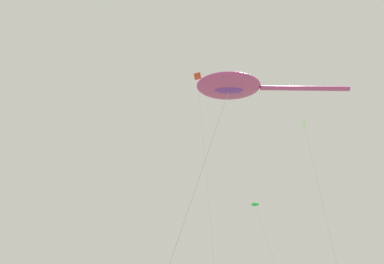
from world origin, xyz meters
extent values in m
ellipsoid|color=#CC3899|center=(3.25, 8.06, 17.27)|extent=(5.33, 5.49, 0.98)
cylinder|color=#CC3899|center=(7.14, 3.74, 17.12)|extent=(4.79, 5.26, 0.35)
ellipsoid|color=purple|center=(3.25, 8.06, 16.83)|extent=(1.93, 2.04, 0.35)
cylinder|color=#B2B2B7|center=(2.08, 10.81, 8.39)|extent=(2.37, 5.54, 16.79)
cube|color=white|center=(11.43, 5.63, 17.28)|extent=(0.81, 0.62, 0.78)
cylinder|color=#B2B2B7|center=(10.83, 5.93, 8.64)|extent=(1.23, 0.63, 17.28)
ellipsoid|color=green|center=(10.61, 11.12, 10.94)|extent=(0.71, 0.78, 0.27)
cube|color=red|center=(6.72, 13.97, 25.69)|extent=(0.82, 0.89, 0.58)
cylinder|color=#B2B2B7|center=(7.43, 13.72, 12.84)|extent=(1.44, 0.50, 25.69)
camera|label=1|loc=(-9.77, 0.38, 1.72)|focal=26.08mm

